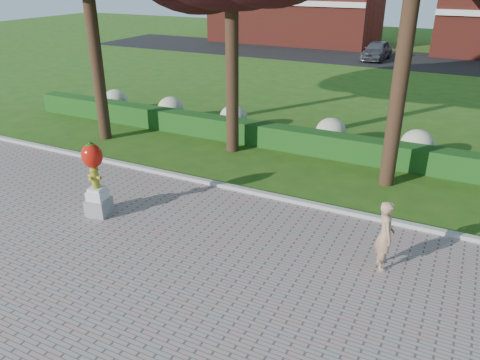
{
  "coord_description": "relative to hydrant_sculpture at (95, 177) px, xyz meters",
  "views": [
    {
      "loc": [
        5.3,
        -8.01,
        5.91
      ],
      "look_at": [
        0.8,
        1.0,
        1.39
      ],
      "focal_mm": 35.0,
      "sensor_mm": 36.0,
      "label": 1
    }
  ],
  "objects": [
    {
      "name": "walkway",
      "position": [
        2.87,
        -4.06,
        -1.09
      ],
      "size": [
        40.0,
        14.0,
        0.04
      ],
      "primitive_type": "cube",
      "color": "gray",
      "rests_on": "ground"
    },
    {
      "name": "ground",
      "position": [
        2.87,
        -0.06,
        -1.11
      ],
      "size": [
        100.0,
        100.0,
        0.0
      ],
      "primitive_type": "plane",
      "color": "#275314",
      "rests_on": "ground"
    },
    {
      "name": "hydrant_sculpture",
      "position": [
        0.0,
        0.0,
        0.0
      ],
      "size": [
        0.63,
        0.63,
        2.02
      ],
      "rotation": [
        0.0,
        0.0,
        0.16
      ],
      "color": "gray",
      "rests_on": "walkway"
    },
    {
      "name": "lawn_hedge",
      "position": [
        2.87,
        6.94,
        -0.71
      ],
      "size": [
        24.0,
        0.7,
        0.8
      ],
      "primitive_type": "cube",
      "color": "#1C4C15",
      "rests_on": "ground"
    },
    {
      "name": "parked_car",
      "position": [
        1.59,
        27.05,
        -0.42
      ],
      "size": [
        1.79,
        3.99,
        1.33
      ],
      "primitive_type": "imported",
      "rotation": [
        0.0,
        0.0,
        -0.06
      ],
      "color": "#45464D",
      "rests_on": "street"
    },
    {
      "name": "hydrangea_row",
      "position": [
        3.44,
        7.94,
        -0.56
      ],
      "size": [
        20.1,
        1.1,
        0.99
      ],
      "color": "#A8AA82",
      "rests_on": "ground"
    },
    {
      "name": "building_left",
      "position": [
        -7.13,
        33.94,
        2.39
      ],
      "size": [
        14.0,
        8.0,
        7.0
      ],
      "primitive_type": "cube",
      "color": "maroon",
      "rests_on": "ground"
    },
    {
      "name": "woman",
      "position": [
        7.11,
        0.88,
        -0.29
      ],
      "size": [
        0.56,
        0.67,
        1.57
      ],
      "primitive_type": "imported",
      "rotation": [
        0.0,
        0.0,
        1.95
      ],
      "color": "tan",
      "rests_on": "walkway"
    },
    {
      "name": "street",
      "position": [
        2.87,
        27.94,
        -1.1
      ],
      "size": [
        50.0,
        8.0,
        0.02
      ],
      "primitive_type": "cube",
      "color": "black",
      "rests_on": "ground"
    },
    {
      "name": "curb",
      "position": [
        2.87,
        2.94,
        -1.03
      ],
      "size": [
        40.0,
        0.18,
        0.15
      ],
      "primitive_type": "cube",
      "color": "#ADADA5",
      "rests_on": "ground"
    }
  ]
}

